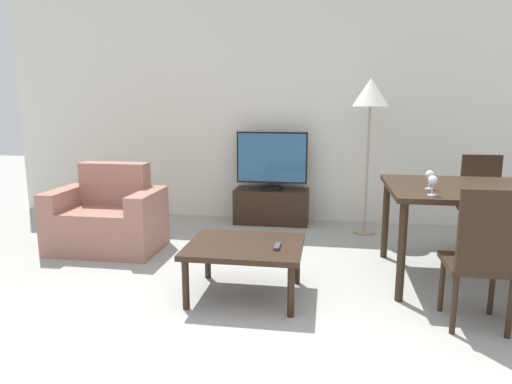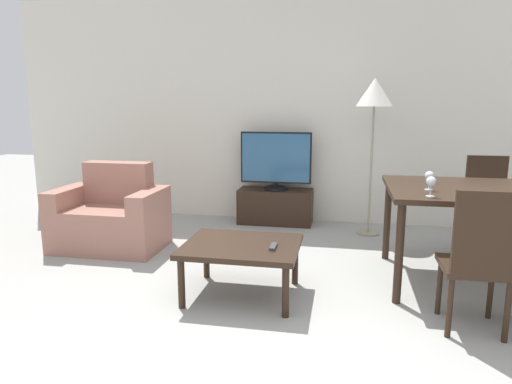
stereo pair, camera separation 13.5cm
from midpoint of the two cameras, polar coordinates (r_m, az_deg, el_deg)
name	(u,v)px [view 1 (the left image)]	position (r m, az deg, el deg)	size (l,w,h in m)	color
ground_plane	(280,365)	(2.69, 1.55, -20.81)	(18.00, 18.00, 0.00)	#9E9E99
wall_back	(311,109)	(5.54, 6.15, 10.26)	(7.60, 0.06, 2.70)	silver
armchair	(108,219)	(4.72, -18.80, -3.23)	(1.04, 0.66, 0.84)	#9E6B5B
tv_stand	(272,206)	(5.46, 1.25, -1.79)	(0.88, 0.36, 0.41)	black
tv	(272,161)	(5.37, 1.27, 3.92)	(0.83, 0.29, 0.68)	black
coffee_table	(245,250)	(3.39, -2.52, -7.24)	(0.84, 0.70, 0.40)	black
dining_table	(485,197)	(3.97, 25.80, -0.52)	(1.48, 1.10, 0.78)	black
dining_chair_near	(483,254)	(3.14, 25.37, -7.08)	(0.40, 0.40, 0.93)	black
dining_chair_far	(482,200)	(4.89, 25.69, -0.89)	(0.40, 0.40, 0.93)	black
floor_lamp	(370,98)	(5.02, 13.36, 11.34)	(0.38, 0.38, 1.68)	gray
remote_primary	(277,246)	(3.29, 1.49, -6.81)	(0.04, 0.15, 0.02)	#38383D
wine_glass_center	(433,182)	(3.42, 20.17, 1.22)	(0.07, 0.07, 0.15)	silver
wine_glass_right	(430,176)	(3.67, 19.91, 1.89)	(0.07, 0.07, 0.15)	silver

